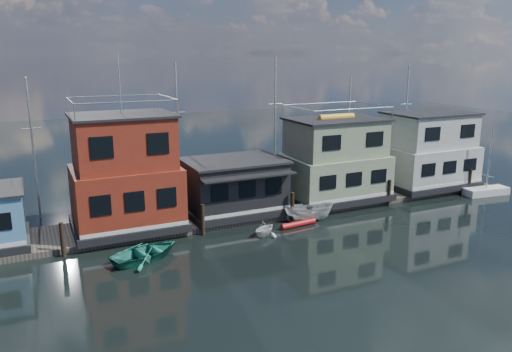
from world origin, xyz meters
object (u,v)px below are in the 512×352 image
houseboat_dark (234,186)px  day_sailer (486,190)px  houseboat_white (428,151)px  red_kayak (298,224)px  dinghy_teal (146,252)px  dinghy_white (264,228)px  motorboat (308,212)px  houseboat_red (125,175)px  houseboat_green (335,161)px

houseboat_dark → day_sailer: 22.91m
day_sailer → houseboat_dark: bearing=177.0°
houseboat_white → red_kayak: size_ratio=2.93×
houseboat_dark → day_sailer: size_ratio=1.15×
dinghy_teal → red_kayak: bearing=-103.2°
day_sailer → red_kayak: day_sailer is taller
dinghy_teal → day_sailer: 30.52m
houseboat_dark → dinghy_teal: bearing=-146.4°
dinghy_white → motorboat: 4.54m
houseboat_red → red_kayak: 12.64m
houseboat_red → dinghy_white: bearing=-29.9°
motorboat → red_kayak: motorboat is taller
houseboat_white → houseboat_red: bearing=-180.0°
houseboat_white → motorboat: (-14.44, -3.33, -2.83)m
dinghy_white → houseboat_green: bearing=-89.6°
dinghy_white → houseboat_white: bearing=-103.9°
houseboat_white → dinghy_white: (-18.75, -4.75, -2.99)m
houseboat_dark → day_sailer: bearing=-9.5°
dinghy_teal → day_sailer: bearing=-106.5°
houseboat_dark → motorboat: 5.89m
dinghy_white → motorboat: bearing=-99.8°
houseboat_white → dinghy_teal: size_ratio=1.93×
motorboat → houseboat_green: bearing=-28.0°
houseboat_dark → dinghy_white: size_ratio=3.59×
houseboat_green → dinghy_teal: 18.07m
houseboat_red → houseboat_green: (17.00, 0.00, -0.55)m
motorboat → red_kayak: (-1.27, -0.78, -0.49)m
houseboat_dark → day_sailer: (22.50, -3.78, -2.02)m
red_kayak → houseboat_red: bearing=153.9°
houseboat_green → motorboat: size_ratio=2.31×
houseboat_red → day_sailer: bearing=-7.1°
houseboat_white → motorboat: size_ratio=2.31×
houseboat_green → houseboat_red: bearing=-180.0°
dinghy_white → dinghy_teal: size_ratio=0.47×
houseboat_dark → motorboat: (4.56, -3.31, -1.71)m
red_kayak → dinghy_teal: bearing=-179.9°
houseboat_green → motorboat: houseboat_green is taller
dinghy_white → red_kayak: 3.13m
red_kayak → motorboat: bearing=25.5°
day_sailer → motorboat: bearing=-175.0°
dinghy_white → red_kayak: size_ratio=0.72×
houseboat_dark → red_kayak: 5.70m
dinghy_teal → red_kayak: size_ratio=1.52×
dinghy_white → day_sailer: size_ratio=0.32×
houseboat_red → houseboat_green: size_ratio=1.41×
houseboat_white → dinghy_white: bearing=-165.8°
day_sailer → dinghy_teal: bearing=-170.6°
houseboat_white → dinghy_white: size_ratio=4.07×
motorboat → red_kayak: 1.56m
houseboat_white → motorboat: houseboat_white is taller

